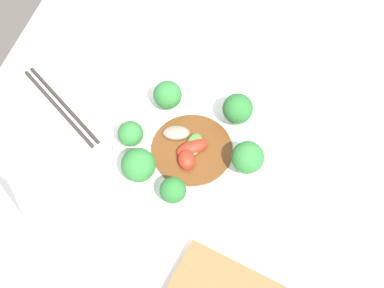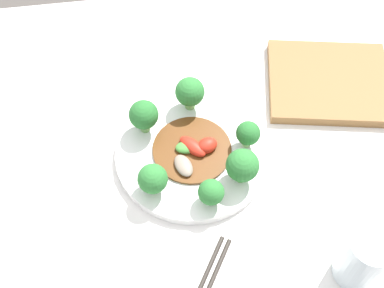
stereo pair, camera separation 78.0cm
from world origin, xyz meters
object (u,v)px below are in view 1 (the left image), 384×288
object	(u,v)px
broccoli_southeast	(238,109)
stirfry_center	(190,149)
chopsticks	(61,106)
plate	(192,153)
broccoli_north	(131,134)
broccoli_west	(173,191)
broccoli_northwest	(138,165)
broccoli_northeast	(168,95)
broccoli_south	(248,158)

from	to	relation	value
broccoli_southeast	stirfry_center	xyz separation A→B (m)	(-0.08, 0.06, -0.03)
chopsticks	plate	bearing A→B (deg)	-95.47
broccoli_north	broccoli_west	size ratio (longest dim) A/B	0.92
plate	broccoli_west	world-z (taller)	broccoli_west
broccoli_north	stirfry_center	world-z (taller)	broccoli_north
broccoli_west	stirfry_center	world-z (taller)	broccoli_west
plate	broccoli_northwest	world-z (taller)	broccoli_northwest
broccoli_north	broccoli_southeast	xyz separation A→B (m)	(0.09, -0.15, 0.01)
broccoli_north	broccoli_northeast	size ratio (longest dim) A/B	0.87
plate	broccoli_northeast	xyz separation A→B (m)	(0.07, 0.07, 0.04)
broccoli_west	chopsticks	size ratio (longest dim) A/B	0.29
plate	broccoli_west	bearing A→B (deg)	179.40
broccoli_southeast	broccoli_west	size ratio (longest dim) A/B	1.22
broccoli_northeast	plate	bearing A→B (deg)	-137.69
broccoli_southeast	chopsticks	world-z (taller)	broccoli_southeast
broccoli_northwest	broccoli_south	bearing A→B (deg)	-68.38
broccoli_northeast	stirfry_center	size ratio (longest dim) A/B	0.43
broccoli_west	stirfry_center	size ratio (longest dim) A/B	0.41
plate	broccoli_northwest	size ratio (longest dim) A/B	3.90
broccoli_southeast	broccoli_northwest	world-z (taller)	same
broccoli_south	chopsticks	size ratio (longest dim) A/B	0.36
broccoli_north	chopsticks	bearing A→B (deg)	75.09
broccoli_southeast	broccoli_northeast	size ratio (longest dim) A/B	1.15
broccoli_northwest	broccoli_west	xyz separation A→B (m)	(-0.02, -0.06, -0.01)
broccoli_northwest	stirfry_center	distance (m)	0.10
broccoli_west	broccoli_northeast	bearing A→B (deg)	21.19
broccoli_northeast	broccoli_south	distance (m)	0.18
broccoli_northwest	stirfry_center	bearing A→B (deg)	-41.18
broccoli_northeast	broccoli_south	world-z (taller)	broccoli_south
broccoli_north	chopsticks	distance (m)	0.16
plate	broccoli_southeast	bearing A→B (deg)	-36.69
stirfry_center	plate	bearing A→B (deg)	-59.06
broccoli_northwest	broccoli_north	bearing A→B (deg)	32.11
plate	broccoli_northwest	xyz separation A→B (m)	(-0.07, 0.06, 0.05)
broccoli_northwest	broccoli_southeast	bearing A→B (deg)	-39.30
broccoli_northeast	chopsticks	xyz separation A→B (m)	(-0.05, 0.19, -0.05)
broccoli_north	broccoli_west	world-z (taller)	broccoli_west
chopsticks	broccoli_west	bearing A→B (deg)	-115.32
plate	broccoli_northeast	distance (m)	0.11
stirfry_center	chopsticks	bearing A→B (deg)	84.06
broccoli_south	broccoli_north	bearing A→B (deg)	92.08
chopsticks	broccoli_north	bearing A→B (deg)	-104.91
broccoli_north	stirfry_center	bearing A→B (deg)	-81.40
plate	broccoli_north	size ratio (longest dim) A/B	5.21
broccoli_southeast	broccoli_south	size ratio (longest dim) A/B	0.99
plate	broccoli_northeast	size ratio (longest dim) A/B	4.52
broccoli_southeast	plate	bearing A→B (deg)	143.31
broccoli_southeast	broccoli_west	world-z (taller)	broccoli_southeast
broccoli_southeast	broccoli_west	bearing A→B (deg)	161.47
broccoli_northwest	chopsticks	bearing A→B (deg)	62.76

